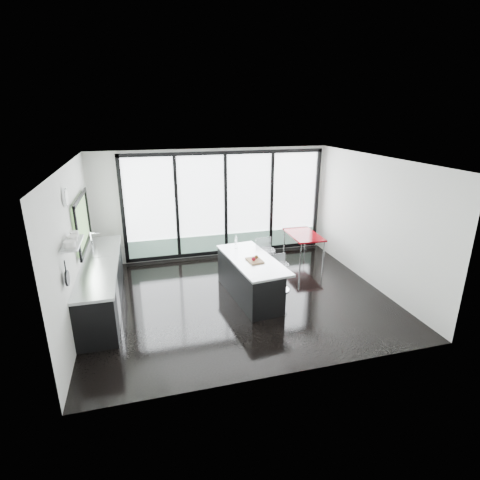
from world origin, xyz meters
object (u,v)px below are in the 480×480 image
object	(u,v)px
island	(249,277)
bar_stool_far	(265,265)
bar_stool_near	(281,277)
red_table	(303,246)

from	to	relation	value
island	bar_stool_far	size ratio (longest dim) A/B	2.78
island	bar_stool_far	bearing A→B (deg)	47.03
bar_stool_near	red_table	world-z (taller)	red_table
island	bar_stool_far	distance (m)	0.84
bar_stool_near	island	bearing A→B (deg)	-177.87
bar_stool_far	red_table	xyz separation A→B (m)	(1.40, 1.06, -0.05)
island	bar_stool_near	size ratio (longest dim) A/B	3.44
bar_stool_far	red_table	size ratio (longest dim) A/B	0.61
bar_stool_near	bar_stool_far	bearing A→B (deg)	102.85
bar_stool_near	bar_stool_far	xyz separation A→B (m)	(-0.16, 0.54, 0.07)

